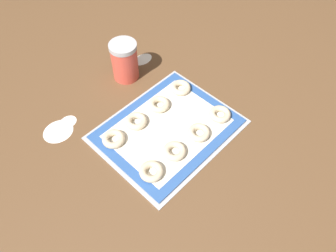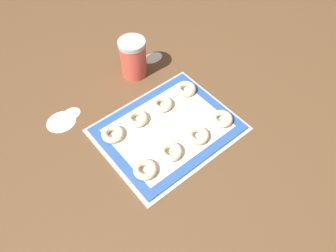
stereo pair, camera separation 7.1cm
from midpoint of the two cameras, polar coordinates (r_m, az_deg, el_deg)
name	(u,v)px [view 2 (the right image)]	position (r m, az deg, el deg)	size (l,w,h in m)	color
ground_plane	(168,133)	(1.05, 1.91, -1.26)	(2.80, 2.80, 0.00)	brown
baking_tray	(168,129)	(1.05, 1.94, -0.68)	(0.43, 0.35, 0.01)	#B2B5BA
baking_mat	(168,128)	(1.05, 1.95, -0.50)	(0.40, 0.32, 0.00)	#2D569E
bagel_front_far_left	(145,169)	(0.95, -1.84, -7.68)	(0.07, 0.07, 0.02)	beige
bagel_front_mid_left	(171,152)	(0.98, 2.60, -4.57)	(0.07, 0.07, 0.02)	beige
bagel_front_mid_right	(198,135)	(1.02, 7.23, -1.72)	(0.07, 0.07, 0.02)	beige
bagel_front_far_right	(222,119)	(1.07, 11.24, 1.15)	(0.07, 0.07, 0.02)	beige
bagel_back_far_left	(113,134)	(1.03, -7.65, -1.47)	(0.07, 0.07, 0.02)	beige
bagel_back_mid_left	(137,118)	(1.06, -3.45, 1.25)	(0.07, 0.07, 0.02)	beige
bagel_back_mid_right	(162,104)	(1.10, 0.85, 3.80)	(0.07, 0.07, 0.02)	beige
bagel_back_far_right	(186,89)	(1.15, 4.93, 6.37)	(0.07, 0.07, 0.02)	beige
flour_canister	(133,58)	(1.19, -4.34, 11.69)	(0.10, 0.10, 0.14)	#DB4C3D
flour_patch_near	(61,121)	(1.12, -16.40, 0.68)	(0.10, 0.09, 0.00)	white
flour_patch_far	(72,113)	(1.13, -14.69, 2.12)	(0.06, 0.05, 0.00)	white
flour_patch_side	(153,58)	(1.29, -1.05, 11.77)	(0.08, 0.06, 0.00)	white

